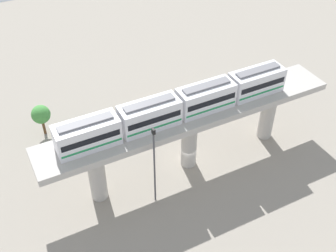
% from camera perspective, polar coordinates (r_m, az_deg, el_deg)
% --- Properties ---
extents(ground_plane, '(120.00, 120.00, 0.00)m').
position_cam_1_polar(ground_plane, '(53.01, 2.74, -5.03)').
color(ground_plane, gray).
extents(viaduct, '(5.20, 35.80, 8.00)m').
position_cam_1_polar(viaduct, '(48.80, 2.96, 0.13)').
color(viaduct, '#B7B2AA').
rests_on(viaduct, ground).
extents(train, '(2.64, 27.45, 3.24)m').
position_cam_1_polar(train, '(46.13, 1.41, 2.71)').
color(train, white).
rests_on(train, viaduct).
extents(parked_car_blue, '(2.00, 4.28, 1.76)m').
position_cam_1_polar(parked_car_blue, '(57.50, -11.46, -0.64)').
color(parked_car_blue, '#284CB7').
rests_on(parked_car_blue, ground).
extents(parked_car_red, '(2.57, 4.47, 1.76)m').
position_cam_1_polar(parked_car_red, '(62.15, 5.37, 3.61)').
color(parked_car_red, red).
rests_on(parked_car_red, ground).
extents(parked_car_orange, '(2.51, 4.45, 1.76)m').
position_cam_1_polar(parked_car_orange, '(60.92, -1.44, 2.94)').
color(parked_car_orange, orange).
rests_on(parked_car_orange, ground).
extents(tree_near_viaduct, '(2.49, 2.49, 4.52)m').
position_cam_1_polar(tree_near_viaduct, '(57.49, -16.82, 1.48)').
color(tree_near_viaduct, brown).
rests_on(tree_near_viaduct, ground).
extents(signal_post, '(0.44, 0.28, 10.60)m').
position_cam_1_polar(signal_post, '(44.73, -1.86, -5.08)').
color(signal_post, '#4C4C51').
rests_on(signal_post, ground).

